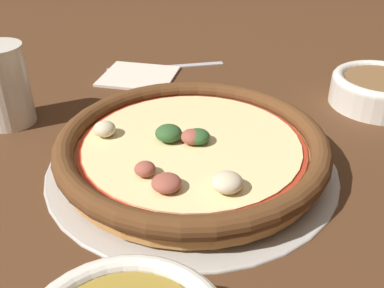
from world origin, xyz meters
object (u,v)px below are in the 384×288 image
pizza (192,147)px  napkin (139,75)px  fork (159,67)px  bowl_far (380,89)px  drinking_cup (4,85)px  pizza_tray (192,163)px

pizza → napkin: 0.27m
pizza → fork: (0.02, -0.30, -0.02)m
pizza → bowl_far: size_ratio=2.25×
pizza → bowl_far: pizza is taller
bowl_far → fork: 0.35m
drinking_cup → napkin: size_ratio=0.74×
pizza_tray → pizza: 0.02m
drinking_cup → bowl_far: bearing=178.3°
pizza_tray → drinking_cup: drinking_cup is taller
drinking_cup → napkin: 0.22m
bowl_far → drinking_cup: (0.51, -0.01, 0.03)m
drinking_cup → fork: drinking_cup is taller
pizza_tray → drinking_cup: bearing=-31.1°
pizza → drinking_cup: size_ratio=2.87×
pizza_tray → napkin: 0.27m
fork → napkin: bearing=41.6°
bowl_far → fork: size_ratio=0.67×
bowl_far → fork: (0.30, -0.18, -0.02)m
pizza_tray → fork: 0.30m
bowl_far → pizza: bearing=23.1°
bowl_far → napkin: size_ratio=0.94×
napkin → fork: napkin is taller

